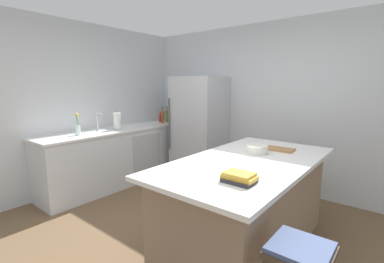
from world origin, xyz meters
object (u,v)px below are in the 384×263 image
flower_vase (78,128)px  mixing_bowl (257,149)px  sink_faucet (98,121)px  kitchen_island (247,204)px  vinegar_bottle (163,117)px  cutting_board (278,149)px  olive_oil_bottle (167,116)px  hot_sauce_bottle (160,118)px  paper_towel_roll (117,121)px  refrigerator (199,128)px  whiskey_bottle (171,116)px  cookbook_stack (239,178)px

flower_vase → mixing_bowl: bearing=15.4°
sink_faucet → flower_vase: flower_vase is taller
mixing_bowl → kitchen_island: bearing=-80.3°
kitchen_island → vinegar_bottle: bearing=152.6°
mixing_bowl → cutting_board: 0.32m
kitchen_island → cutting_board: size_ratio=5.81×
olive_oil_bottle → hot_sauce_bottle: bearing=-136.6°
flower_vase → cutting_board: (2.56, 0.97, -0.11)m
kitchen_island → paper_towel_roll: paper_towel_roll is taller
sink_faucet → paper_towel_roll: bearing=69.9°
sink_faucet → paper_towel_roll: 0.30m
refrigerator → paper_towel_roll: (-0.81, -1.12, 0.17)m
paper_towel_roll → whiskey_bottle: bearing=90.0°
olive_oil_bottle → vinegar_bottle: 0.19m
sink_faucet → paper_towel_roll: paper_towel_roll is taller
flower_vase → paper_towel_roll: flower_vase is taller
paper_towel_roll → flower_vase: bearing=-91.9°
olive_oil_bottle → cutting_board: (2.57, -0.86, -0.11)m
kitchen_island → cutting_board: 0.75m
paper_towel_roll → olive_oil_bottle: (-0.02, 1.17, -0.02)m
mixing_bowl → paper_towel_roll: bearing=-179.7°
paper_towel_roll → cutting_board: bearing=6.9°
sink_faucet → hot_sauce_bottle: bearing=90.6°
whiskey_bottle → cutting_board: (2.54, -0.96, -0.10)m
whiskey_bottle → cutting_board: whiskey_bottle is taller
mixing_bowl → cutting_board: (0.11, 0.29, -0.03)m
paper_towel_roll → hot_sauce_bottle: 1.09m
flower_vase → cookbook_stack: (2.73, -0.21, -0.08)m
kitchen_island → flower_vase: bearing=-171.3°
sink_faucet → cutting_board: bearing=12.6°
flower_vase → olive_oil_bottle: (-0.00, 1.83, 0.01)m
cookbook_stack → mixing_bowl: 0.93m
cookbook_stack → sink_faucet: bearing=168.1°
cutting_board → sink_faucet: bearing=-167.4°
sink_faucet → flower_vase: 0.39m
refrigerator → cutting_board: (1.73, -0.81, 0.04)m
hot_sauce_bottle → mixing_bowl: size_ratio=0.91×
refrigerator → paper_towel_roll: bearing=-126.0°
sink_faucet → olive_oil_bottle: sink_faucet is taller
hot_sauce_bottle → cookbook_stack: size_ratio=0.82×
flower_vase → hot_sauce_bottle: flower_vase is taller
sink_faucet → flower_vase: size_ratio=0.93×
flower_vase → cookbook_stack: bearing=-4.5°
refrigerator → hot_sauce_bottle: refrigerator is taller
cookbook_stack → cutting_board: 1.20m
kitchen_island → refrigerator: size_ratio=1.18×
whiskey_bottle → cookbook_stack: size_ratio=1.08×
refrigerator → mixing_bowl: (1.62, -1.11, 0.08)m
olive_oil_bottle → cutting_board: size_ratio=0.82×
sink_faucet → paper_towel_roll: (0.10, 0.28, -0.02)m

